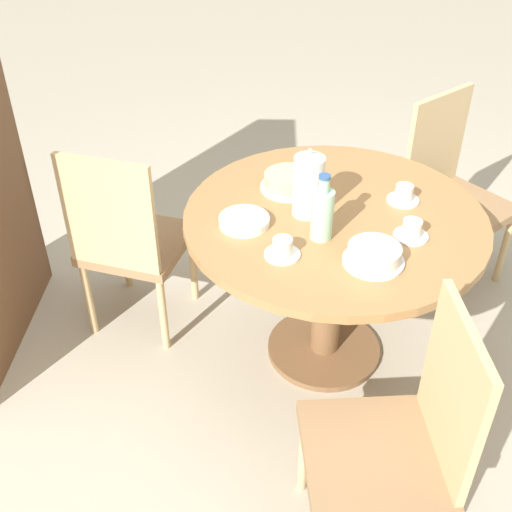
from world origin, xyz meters
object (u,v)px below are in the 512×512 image
(cup_b, at_px, (412,230))
(cup_c, at_px, (404,195))
(chair_b, at_px, (129,240))
(coffee_pot, at_px, (308,184))
(chair_c, at_px, (398,440))
(cake_main, at_px, (289,182))
(water_bottle, at_px, (322,213))
(cake_second, at_px, (374,255))
(cup_a, at_px, (282,249))
(chair_a, at_px, (451,191))

(cup_b, bearing_deg, cup_c, -2.47)
(chair_b, relative_size, cup_c, 7.28)
(chair_b, relative_size, cup_b, 7.28)
(coffee_pot, bearing_deg, chair_c, -163.72)
(cake_main, distance_m, cup_b, 0.55)
(water_bottle, relative_size, cake_second, 1.19)
(chair_b, xyz_separation_m, cup_a, (-0.43, -0.65, 0.27))
(coffee_pot, relative_size, cake_main, 1.19)
(coffee_pot, bearing_deg, cake_main, 20.28)
(chair_c, bearing_deg, cup_b, 165.50)
(chair_c, bearing_deg, chair_a, 157.19)
(cake_main, height_order, cup_a, cup_a)
(cake_second, bearing_deg, chair_a, -29.00)
(cup_a, relative_size, cup_c, 1.00)
(water_bottle, bearing_deg, chair_c, -163.50)
(chair_a, distance_m, cake_main, 0.94)
(cup_b, bearing_deg, chair_b, 74.82)
(cake_second, relative_size, cup_a, 1.67)
(coffee_pot, distance_m, cup_a, 0.31)
(cup_c, bearing_deg, cup_b, 177.53)
(chair_b, distance_m, coffee_pot, 0.84)
(chair_c, bearing_deg, cup_a, -154.31)
(chair_c, bearing_deg, cup_c, 167.30)
(chair_a, bearing_deg, chair_c, -148.10)
(cake_main, distance_m, cup_a, 0.46)
(coffee_pot, distance_m, water_bottle, 0.17)
(coffee_pot, bearing_deg, cup_c, -75.52)
(chair_a, distance_m, cake_second, 1.08)
(cup_c, bearing_deg, chair_b, 87.34)
(cake_main, bearing_deg, cup_a, 176.54)
(coffee_pot, xyz_separation_m, cup_c, (0.10, -0.38, -0.10))
(chair_c, height_order, cup_c, chair_c)
(cup_a, bearing_deg, chair_c, -149.29)
(chair_b, bearing_deg, water_bottle, 173.60)
(cake_second, bearing_deg, cup_a, 83.97)
(cup_b, xyz_separation_m, cup_c, (0.25, -0.01, 0.00))
(chair_b, xyz_separation_m, water_bottle, (-0.31, -0.79, 0.35))
(chair_a, distance_m, water_bottle, 1.08)
(chair_b, bearing_deg, cup_c, -167.47)
(chair_c, xyz_separation_m, cup_c, (0.96, -0.13, 0.27))
(cake_main, xyz_separation_m, cup_a, (-0.46, 0.03, -0.00))
(cake_second, distance_m, cup_b, 0.22)
(chair_c, distance_m, cake_main, 1.13)
(chair_b, relative_size, cake_main, 4.03)
(chair_a, relative_size, cake_main, 4.03)
(chair_b, xyz_separation_m, cake_main, (0.03, -0.68, 0.28))
(chair_a, distance_m, coffee_pot, 1.01)
(chair_a, relative_size, cup_c, 7.28)
(cake_main, xyz_separation_m, cake_second, (-0.49, -0.28, -0.00))
(water_bottle, bearing_deg, cup_b, -88.39)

